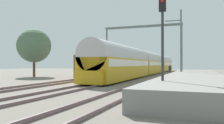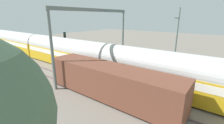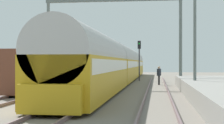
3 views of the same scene
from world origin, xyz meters
The scene contains 9 objects.
ground centered at (0.00, 0.00, 0.00)m, with size 120.00×120.00×0.00m, color slate.
track_west centered at (0.00, 0.00, 0.08)m, with size 1.52×60.00×0.16m.
track_east centered at (3.94, 0.00, 0.08)m, with size 1.52×60.00×0.16m.
passenger_train centered at (0.00, 21.04, 1.97)m, with size 2.93×49.20×3.82m.
freight_car centered at (-3.94, 9.60, 1.47)m, with size 2.80×13.00×2.70m.
person_crossing centered at (4.09, 16.46, 1.03)m, with size 0.40×0.47×1.73m.
railway_signal_far centered at (1.92, 23.46, 2.93)m, with size 0.36×0.30×4.53m.
catenary_gantry centered at (0.00, 14.77, 5.61)m, with size 12.27×0.28×7.86m.
catenary_pole_east_mid centered at (6.29, 7.11, 4.15)m, with size 1.90×0.20×8.00m.
Camera 3 is at (3.90, -15.87, 2.04)m, focal length 55.73 mm.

